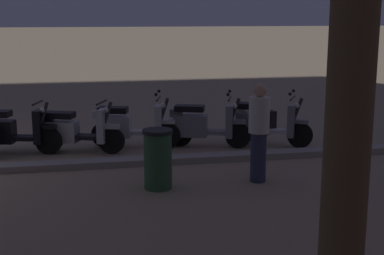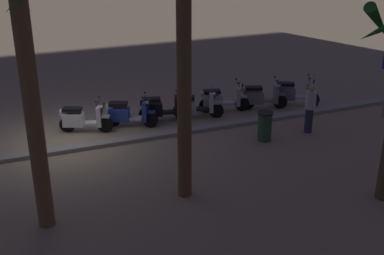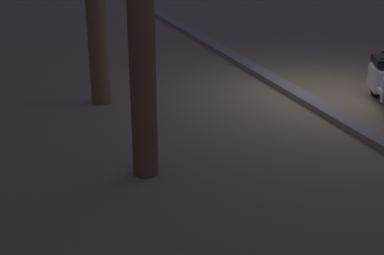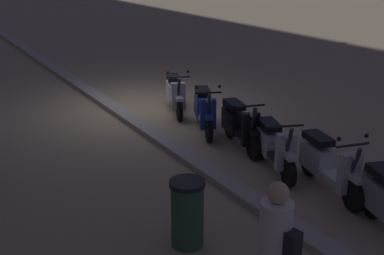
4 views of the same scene
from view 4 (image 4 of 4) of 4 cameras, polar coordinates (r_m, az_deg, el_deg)
The scene contains 9 objects.
ground_plane at distance 12.33m, azimuth -6.59°, elevation 2.35°, with size 200.00×200.00×0.00m, color #9E896B.
curb_strip at distance 12.09m, azimuth -9.15°, elevation 2.16°, with size 60.00×0.36×0.12m, color gray.
scooter_silver_tail_end at distance 8.22m, azimuth 15.89°, elevation -4.13°, with size 1.81×0.75×1.17m.
scooter_silver_mid_rear at distance 8.80m, azimuth 9.80°, elevation -2.11°, with size 1.70×0.85×1.04m.
scooter_black_mid_centre at distance 9.75m, azimuth 5.65°, elevation 0.42°, with size 1.73×0.73×1.04m.
scooter_blue_second_in_line at distance 10.62m, azimuth 1.47°, elevation 2.20°, with size 1.66×0.92×1.17m.
scooter_white_lead_nearest at distance 11.90m, azimuth -2.05°, elevation 4.13°, with size 1.67×0.86×1.17m.
pedestrian_window_shopping at distance 5.08m, azimuth 9.95°, elevation -14.33°, with size 0.46×0.34×1.63m.
litter_bin at distance 6.40m, azimuth -0.57°, elevation -10.23°, with size 0.48×0.48×0.95m.
Camera 4 is at (-10.70, 4.89, 3.70)m, focal length 44.24 mm.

